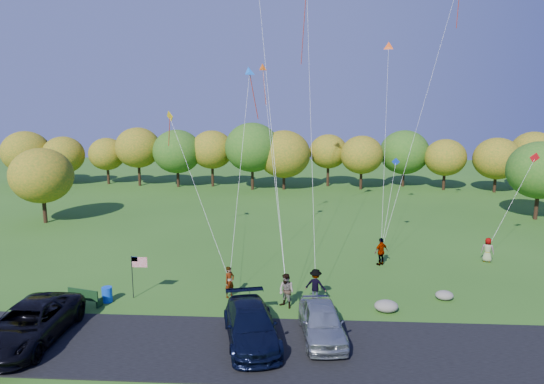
{
  "coord_description": "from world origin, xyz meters",
  "views": [
    {
      "loc": [
        1.57,
        -24.33,
        11.1
      ],
      "look_at": [
        -0.23,
        6.0,
        5.39
      ],
      "focal_mm": 32.0,
      "sensor_mm": 36.0,
      "label": 1
    }
  ],
  "objects_px": {
    "minivan_silver": "(322,321)",
    "minivan_navy": "(251,325)",
    "flyer_a": "(230,282)",
    "flyer_c": "(316,285)",
    "flyer_d": "(381,252)",
    "flyer_e": "(488,250)",
    "flyer_b": "(286,291)",
    "park_bench": "(84,297)",
    "trash_barrel": "(107,295)",
    "minivan_dark": "(29,324)"
  },
  "relations": [
    {
      "from": "minivan_silver",
      "to": "minivan_navy",
      "type": "bearing_deg",
      "value": -176.21
    },
    {
      "from": "minivan_navy",
      "to": "flyer_a",
      "type": "xyz_separation_m",
      "value": [
        -1.78,
        5.28,
        0.04
      ]
    },
    {
      "from": "flyer_c",
      "to": "flyer_d",
      "type": "xyz_separation_m",
      "value": [
        4.67,
        6.36,
        0.03
      ]
    },
    {
      "from": "minivan_navy",
      "to": "flyer_e",
      "type": "relative_size",
      "value": 3.26
    },
    {
      "from": "flyer_d",
      "to": "flyer_e",
      "type": "xyz_separation_m",
      "value": [
        7.56,
        1.15,
        -0.1
      ]
    },
    {
      "from": "minivan_navy",
      "to": "flyer_b",
      "type": "xyz_separation_m",
      "value": [
        1.52,
        4.03,
        0.08
      ]
    },
    {
      "from": "flyer_a",
      "to": "flyer_b",
      "type": "distance_m",
      "value": 3.53
    },
    {
      "from": "park_bench",
      "to": "trash_barrel",
      "type": "bearing_deg",
      "value": 54.66
    },
    {
      "from": "minivan_dark",
      "to": "flyer_a",
      "type": "distance_m",
      "value": 10.37
    },
    {
      "from": "minivan_silver",
      "to": "flyer_a",
      "type": "relative_size",
      "value": 2.65
    },
    {
      "from": "minivan_dark",
      "to": "minivan_silver",
      "type": "bearing_deg",
      "value": 5.0
    },
    {
      "from": "flyer_a",
      "to": "minivan_dark",
      "type": "bearing_deg",
      "value": 163.78
    },
    {
      "from": "flyer_b",
      "to": "flyer_e",
      "type": "xyz_separation_m",
      "value": [
        13.84,
        8.52,
        -0.09
      ]
    },
    {
      "from": "minivan_navy",
      "to": "park_bench",
      "type": "height_order",
      "value": "minivan_navy"
    },
    {
      "from": "flyer_e",
      "to": "minivan_silver",
      "type": "bearing_deg",
      "value": 67.4
    },
    {
      "from": "flyer_d",
      "to": "trash_barrel",
      "type": "height_order",
      "value": "flyer_d"
    },
    {
      "from": "minivan_dark",
      "to": "trash_barrel",
      "type": "xyz_separation_m",
      "value": [
        1.74,
        4.84,
        -0.52
      ]
    },
    {
      "from": "park_bench",
      "to": "minivan_navy",
      "type": "bearing_deg",
      "value": -4.45
    },
    {
      "from": "minivan_navy",
      "to": "flyer_d",
      "type": "bearing_deg",
      "value": 42.46
    },
    {
      "from": "flyer_e",
      "to": "trash_barrel",
      "type": "distance_m",
      "value": 25.32
    },
    {
      "from": "minivan_navy",
      "to": "flyer_d",
      "type": "xyz_separation_m",
      "value": [
        7.79,
        11.39,
        0.09
      ]
    },
    {
      "from": "minivan_navy",
      "to": "flyer_d",
      "type": "height_order",
      "value": "flyer_d"
    },
    {
      "from": "flyer_d",
      "to": "park_bench",
      "type": "distance_m",
      "value": 19.07
    },
    {
      "from": "minivan_navy",
      "to": "flyer_e",
      "type": "xyz_separation_m",
      "value": [
        15.36,
        12.55,
        -0.01
      ]
    },
    {
      "from": "flyer_c",
      "to": "flyer_d",
      "type": "distance_m",
      "value": 7.89
    },
    {
      "from": "minivan_dark",
      "to": "minivan_navy",
      "type": "distance_m",
      "value": 10.31
    },
    {
      "from": "minivan_navy",
      "to": "flyer_a",
      "type": "bearing_deg",
      "value": 95.43
    },
    {
      "from": "minivan_silver",
      "to": "flyer_d",
      "type": "distance_m",
      "value": 11.71
    },
    {
      "from": "minivan_silver",
      "to": "trash_barrel",
      "type": "distance_m",
      "value": 12.39
    },
    {
      "from": "flyer_c",
      "to": "flyer_e",
      "type": "xyz_separation_m",
      "value": [
        12.23,
        7.51,
        -0.07
      ]
    },
    {
      "from": "flyer_c",
      "to": "flyer_e",
      "type": "height_order",
      "value": "flyer_c"
    },
    {
      "from": "flyer_a",
      "to": "flyer_c",
      "type": "height_order",
      "value": "flyer_c"
    },
    {
      "from": "flyer_b",
      "to": "flyer_c",
      "type": "distance_m",
      "value": 1.9
    },
    {
      "from": "flyer_c",
      "to": "trash_barrel",
      "type": "bearing_deg",
      "value": 20.65
    },
    {
      "from": "flyer_d",
      "to": "flyer_c",
      "type": "bearing_deg",
      "value": 19.31
    },
    {
      "from": "minivan_silver",
      "to": "trash_barrel",
      "type": "height_order",
      "value": "minivan_silver"
    },
    {
      "from": "minivan_navy",
      "to": "minivan_silver",
      "type": "bearing_deg",
      "value": -3.14
    },
    {
      "from": "park_bench",
      "to": "minivan_silver",
      "type": "bearing_deg",
      "value": 2.81
    },
    {
      "from": "minivan_silver",
      "to": "park_bench",
      "type": "distance_m",
      "value": 13.13
    },
    {
      "from": "flyer_a",
      "to": "flyer_c",
      "type": "relative_size",
      "value": 0.97
    },
    {
      "from": "flyer_b",
      "to": "flyer_c",
      "type": "xyz_separation_m",
      "value": [
        1.61,
        1.0,
        -0.02
      ]
    },
    {
      "from": "minivan_navy",
      "to": "trash_barrel",
      "type": "height_order",
      "value": "minivan_navy"
    },
    {
      "from": "minivan_silver",
      "to": "flyer_e",
      "type": "height_order",
      "value": "flyer_e"
    },
    {
      "from": "minivan_silver",
      "to": "flyer_c",
      "type": "relative_size",
      "value": 2.59
    },
    {
      "from": "minivan_dark",
      "to": "minivan_navy",
      "type": "height_order",
      "value": "minivan_dark"
    },
    {
      "from": "minivan_dark",
      "to": "park_bench",
      "type": "relative_size",
      "value": 3.35
    },
    {
      "from": "flyer_a",
      "to": "trash_barrel",
      "type": "bearing_deg",
      "value": 138.03
    },
    {
      "from": "flyer_d",
      "to": "park_bench",
      "type": "height_order",
      "value": "flyer_d"
    },
    {
      "from": "minivan_silver",
      "to": "flyer_e",
      "type": "distance_m",
      "value": 16.99
    },
    {
      "from": "minivan_silver",
      "to": "park_bench",
      "type": "xyz_separation_m",
      "value": [
        -12.82,
        2.82,
        -0.31
      ]
    }
  ]
}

